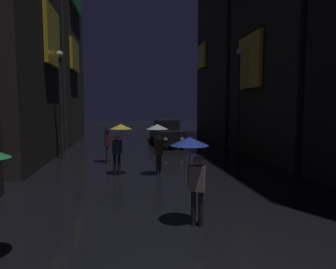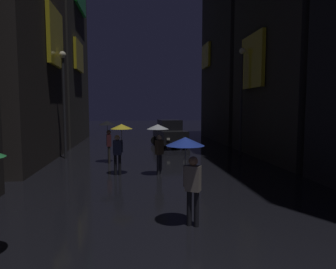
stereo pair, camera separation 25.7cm
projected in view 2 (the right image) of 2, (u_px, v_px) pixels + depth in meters
building_right_far at (237, 7)px, 25.05m from camera, size 4.25×8.65×22.39m
pedestrian_midstreet_centre_yellow at (120, 135)px, 12.32m from camera, size 0.90×0.90×2.12m
pedestrian_midstreet_left_blue at (188, 156)px, 6.96m from camera, size 0.90×0.90×2.12m
pedestrian_near_crossing_clear at (158, 135)px, 12.27m from camera, size 0.90×0.90×2.12m
pedestrian_foreground_right_black at (108, 130)px, 15.06m from camera, size 0.90×0.90×2.12m
car_distant at (170, 134)px, 21.33m from camera, size 2.53×4.28×1.92m
streetlamp_right_far at (241, 90)px, 17.46m from camera, size 0.36×0.36×6.23m
streetlamp_left_far at (64, 93)px, 16.07m from camera, size 0.36×0.36×5.77m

